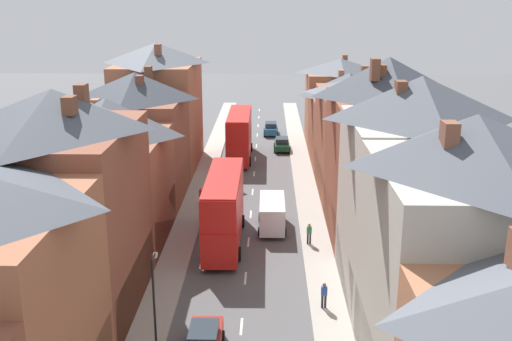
% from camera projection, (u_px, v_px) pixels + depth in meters
% --- Properties ---
extents(pavement_left, '(2.20, 104.00, 0.14)m').
position_uv_depth(pavement_left, '(194.00, 205.00, 53.05)').
color(pavement_left, '#A8A399').
rests_on(pavement_left, ground).
extents(pavement_right, '(2.20, 104.00, 0.14)m').
position_uv_depth(pavement_right, '(309.00, 206.00, 52.85)').
color(pavement_right, '#A8A399').
rests_on(pavement_right, ground).
extents(centre_line_dashes, '(0.14, 97.80, 0.01)m').
position_uv_depth(centre_line_dashes, '(251.00, 214.00, 51.05)').
color(centre_line_dashes, silver).
rests_on(centre_line_dashes, ground).
extents(terrace_row_left, '(8.00, 68.99, 13.61)m').
position_uv_depth(terrace_row_left, '(77.00, 198.00, 36.43)').
color(terrace_row_left, beige).
rests_on(terrace_row_left, ground).
extents(terrace_row_right, '(8.00, 76.48, 13.76)m').
position_uv_depth(terrace_row_right, '(401.00, 184.00, 39.28)').
color(terrace_row_right, brown).
rests_on(terrace_row_right, ground).
extents(double_decker_bus_lead, '(2.74, 10.80, 5.30)m').
position_uv_depth(double_decker_bus_lead, '(224.00, 208.00, 44.33)').
color(double_decker_bus_lead, red).
rests_on(double_decker_bus_lead, ground).
extents(double_decker_bus_mid_street, '(2.74, 10.80, 5.30)m').
position_uv_depth(double_decker_bus_mid_street, '(239.00, 135.00, 67.57)').
color(double_decker_bus_mid_street, red).
rests_on(double_decker_bus_mid_street, ground).
extents(car_near_blue, '(1.90, 4.11, 1.68)m').
position_uv_depth(car_near_blue, '(204.00, 341.00, 30.85)').
color(car_near_blue, maroon).
rests_on(car_near_blue, ground).
extents(car_parked_left_a, '(1.90, 4.19, 1.69)m').
position_uv_depth(car_parked_left_a, '(271.00, 128.00, 79.83)').
color(car_parked_left_a, '#236093').
rests_on(car_parked_left_a, ground).
extents(car_parked_right_a, '(1.90, 4.08, 1.59)m').
position_uv_depth(car_parked_right_a, '(282.00, 144.00, 71.76)').
color(car_parked_right_a, '#144728').
rests_on(car_parked_right_a, ground).
extents(delivery_van, '(2.20, 5.20, 2.41)m').
position_uv_depth(delivery_van, '(272.00, 213.00, 47.51)').
color(delivery_van, white).
rests_on(delivery_van, ground).
extents(pedestrian_mid_right, '(0.36, 0.22, 1.61)m').
position_uv_depth(pedestrian_mid_right, '(324.00, 294.00, 35.30)').
color(pedestrian_mid_right, '#23232D').
rests_on(pedestrian_mid_right, pavement_right).
extents(pedestrian_far_left, '(0.36, 0.22, 1.61)m').
position_uv_depth(pedestrian_far_left, '(309.00, 233.00, 44.38)').
color(pedestrian_far_left, '#23232D').
rests_on(pedestrian_far_left, pavement_right).
extents(pedestrian_far_right, '(0.36, 0.22, 1.61)m').
position_uv_depth(pedestrian_far_right, '(201.00, 195.00, 52.68)').
color(pedestrian_far_right, '#23232D').
rests_on(pedestrian_far_right, pavement_left).
extents(street_lamp, '(0.20, 1.12, 5.50)m').
position_uv_depth(street_lamp, '(154.00, 299.00, 30.19)').
color(street_lamp, black).
rests_on(street_lamp, ground).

